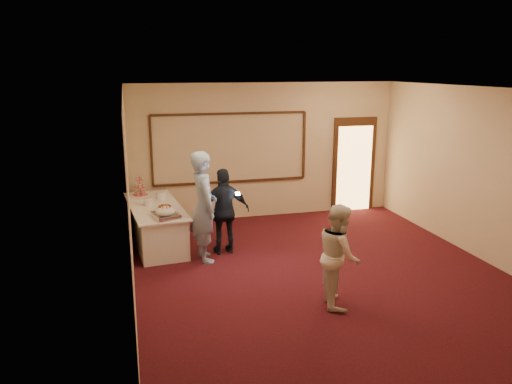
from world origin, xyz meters
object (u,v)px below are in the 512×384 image
man (204,207)px  tart (164,207)px  plate_stack_b (161,195)px  cupcake_stand (140,187)px  buffet_table (156,224)px  pavlova_tray (166,213)px  plate_stack_a (148,201)px  woman (339,255)px  guest (225,211)px

man → tart: bearing=32.3°
plate_stack_b → tart: 0.71m
cupcake_stand → buffet_table: bearing=-75.1°
plate_stack_b → pavlova_tray: bearing=-90.9°
pavlova_tray → plate_stack_a: 0.93m
buffet_table → tart: bearing=-57.9°
cupcake_stand → man: 2.18m
pavlova_tray → cupcake_stand: (-0.38, 1.75, 0.07)m
cupcake_stand → plate_stack_b: cupcake_stand is taller
cupcake_stand → woman: size_ratio=0.29×
buffet_table → plate_stack_a: size_ratio=13.70×
plate_stack_b → woman: (2.21, -3.65, -0.10)m
plate_stack_a → man: bearing=-50.2°
pavlova_tray → plate_stack_b: 1.31m
buffet_table → pavlova_tray: (0.14, -0.86, 0.47)m
plate_stack_b → woman: woman is taller
woman → man: bearing=48.2°
buffet_table → pavlova_tray: bearing=-80.8°
pavlova_tray → plate_stack_a: pavlova_tray is taller
pavlova_tray → cupcake_stand: bearing=102.1°
man → buffet_table: bearing=30.8°
buffet_table → guest: bearing=-33.9°
buffet_table → man: size_ratio=1.25×
pavlova_tray → man: size_ratio=0.31×
buffet_table → tart: (0.16, -0.26, 0.41)m
plate_stack_a → tart: 0.40m
pavlova_tray → tart: pavlova_tray is taller
plate_stack_b → guest: (1.03, -1.25, -0.06)m
guest → tart: bearing=-31.2°
pavlova_tray → cupcake_stand: size_ratio=1.37×
woman → plate_stack_a: bearing=49.4°
plate_stack_a → cupcake_stand: bearing=98.2°
cupcake_stand → plate_stack_b: bearing=-47.9°
cupcake_stand → guest: (1.43, -1.69, -0.14)m
plate_stack_b → guest: guest is taller
pavlova_tray → plate_stack_b: pavlova_tray is taller
cupcake_stand → plate_stack_b: size_ratio=2.46×
tart → buffet_table: bearing=122.1°
guest → woman: bearing=112.7°
woman → guest: guest is taller
buffet_table → tart: tart is taller
buffet_table → guest: guest is taller
buffet_table → tart: 0.51m
cupcake_stand → guest: size_ratio=0.28×
plate_stack_b → tart: size_ratio=0.68×
man → woman: bearing=-149.8°
buffet_table → man: man is taller
cupcake_stand → tart: (0.40, -1.15, -0.13)m
buffet_table → man: (0.78, -1.04, 0.59)m
man → plate_stack_b: bearing=16.6°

